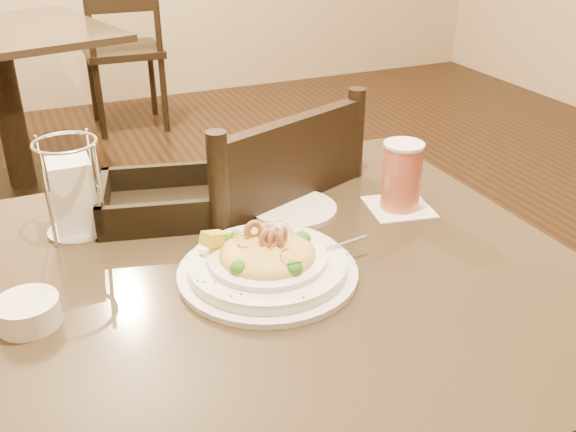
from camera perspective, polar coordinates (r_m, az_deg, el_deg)
name	(u,v)px	position (r m, az deg, el deg)	size (l,w,h in m)	color
main_table	(292,378)	(1.18, 0.40, -14.17)	(0.90, 0.90, 0.74)	black
background_table	(4,85)	(3.15, -23.94, 10.60)	(1.09, 1.09, 0.74)	black
dining_chair_near	(252,281)	(1.45, -3.23, -5.79)	(0.54, 0.54, 0.93)	black
dining_chair_far	(123,44)	(3.85, -14.44, 14.59)	(0.43, 0.43, 0.93)	black
pasta_bowl	(267,261)	(1.00, -1.85, -4.03)	(0.31, 0.28, 0.09)	white
drink_glass	(401,177)	(1.21, 10.05, 3.47)	(0.14, 0.14, 0.13)	white
bread_basket	(163,203)	(1.21, -11.01, 1.14)	(0.26, 0.23, 0.06)	black
napkin_caddy	(73,194)	(1.16, -18.56, 1.87)	(0.11, 0.11, 0.17)	silver
side_plate	(294,209)	(1.20, 0.54, 0.62)	(0.16, 0.16, 0.01)	white
butter_ramekin	(28,312)	(0.97, -22.11, -7.93)	(0.09, 0.09, 0.04)	white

